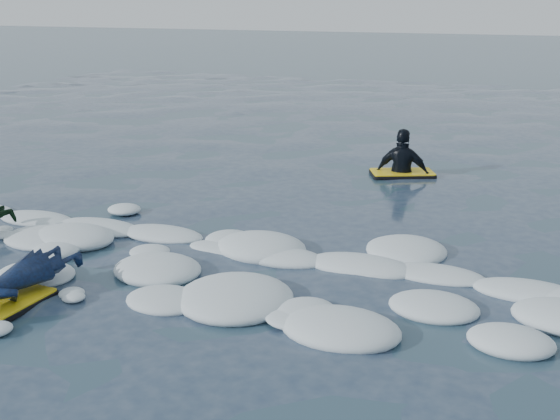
# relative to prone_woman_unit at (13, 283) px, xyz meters

# --- Properties ---
(ground) EXTENTS (120.00, 120.00, 0.00)m
(ground) POSITION_rel_prone_woman_unit_xyz_m (1.25, 1.00, -0.23)
(ground) COLOR #1D3C46
(ground) RESTS_ON ground
(foam_band) EXTENTS (12.00, 3.10, 0.30)m
(foam_band) POSITION_rel_prone_woman_unit_xyz_m (1.25, 2.03, -0.23)
(foam_band) COLOR silver
(foam_band) RESTS_ON ground
(prone_woman_unit) EXTENTS (0.75, 1.75, 0.45)m
(prone_woman_unit) POSITION_rel_prone_woman_unit_xyz_m (0.00, 0.00, 0.00)
(prone_woman_unit) COLOR black
(prone_woman_unit) RESTS_ON ground
(waiting_rider_unit) EXTENTS (1.31, 1.06, 1.73)m
(waiting_rider_unit) POSITION_rel_prone_woman_unit_xyz_m (2.68, 7.13, -0.21)
(waiting_rider_unit) COLOR black
(waiting_rider_unit) RESTS_ON ground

